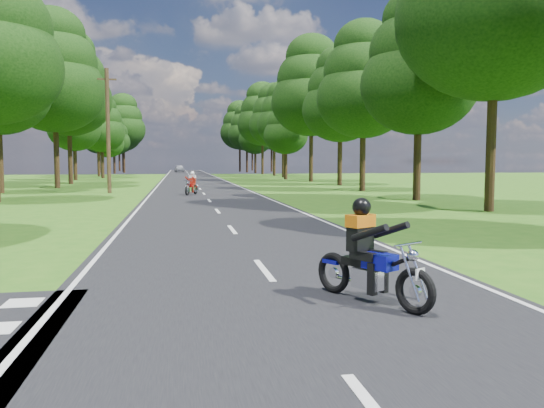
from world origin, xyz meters
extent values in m
plane|color=#2A5D15|center=(0.00, 0.00, 0.00)|extent=(160.00, 160.00, 0.00)
cube|color=black|center=(0.00, 50.00, 0.01)|extent=(7.00, 140.00, 0.02)
cube|color=silver|center=(0.00, 2.00, 0.02)|extent=(0.12, 2.00, 0.01)
cube|color=silver|center=(0.00, 8.00, 0.02)|extent=(0.12, 2.00, 0.01)
cube|color=silver|center=(0.00, 14.00, 0.02)|extent=(0.12, 2.00, 0.01)
cube|color=silver|center=(0.00, 20.00, 0.02)|extent=(0.12, 2.00, 0.01)
cube|color=silver|center=(0.00, 26.00, 0.02)|extent=(0.12, 2.00, 0.01)
cube|color=silver|center=(0.00, 32.00, 0.02)|extent=(0.12, 2.00, 0.01)
cube|color=silver|center=(0.00, 38.00, 0.02)|extent=(0.12, 2.00, 0.01)
cube|color=silver|center=(0.00, 44.00, 0.02)|extent=(0.12, 2.00, 0.01)
cube|color=silver|center=(0.00, 50.00, 0.02)|extent=(0.12, 2.00, 0.01)
cube|color=silver|center=(0.00, 56.00, 0.02)|extent=(0.12, 2.00, 0.01)
cube|color=silver|center=(0.00, 62.00, 0.02)|extent=(0.12, 2.00, 0.01)
cube|color=silver|center=(0.00, 68.00, 0.02)|extent=(0.12, 2.00, 0.01)
cube|color=silver|center=(0.00, 74.00, 0.02)|extent=(0.12, 2.00, 0.01)
cube|color=silver|center=(0.00, 80.00, 0.02)|extent=(0.12, 2.00, 0.01)
cube|color=silver|center=(0.00, 86.00, 0.02)|extent=(0.12, 2.00, 0.01)
cube|color=silver|center=(0.00, 92.00, 0.02)|extent=(0.12, 2.00, 0.01)
cube|color=silver|center=(0.00, 98.00, 0.02)|extent=(0.12, 2.00, 0.01)
cube|color=silver|center=(0.00, 104.00, 0.02)|extent=(0.12, 2.00, 0.01)
cube|color=silver|center=(0.00, 110.00, 0.02)|extent=(0.12, 2.00, 0.01)
cube|color=silver|center=(0.00, 116.00, 0.02)|extent=(0.12, 2.00, 0.01)
cube|color=silver|center=(-3.30, 50.00, 0.02)|extent=(0.10, 140.00, 0.01)
cube|color=silver|center=(3.30, 50.00, 0.02)|extent=(0.10, 140.00, 0.01)
cube|color=silver|center=(-3.80, 0.30, 0.02)|extent=(0.50, 0.50, 0.01)
cylinder|color=black|center=(-12.94, 29.18, 1.90)|extent=(0.40, 0.40, 3.79)
cylinder|color=black|center=(-10.82, 35.60, 2.16)|extent=(0.40, 0.40, 4.32)
ellipsoid|color=black|center=(-10.82, 35.60, 7.47)|extent=(7.56, 7.56, 6.42)
ellipsoid|color=black|center=(-10.82, 35.60, 9.58)|extent=(6.48, 6.48, 5.51)
ellipsoid|color=black|center=(-10.82, 35.60, 11.68)|extent=(4.86, 4.86, 4.13)
cylinder|color=black|center=(-11.26, 43.10, 2.20)|extent=(0.40, 0.40, 4.40)
ellipsoid|color=black|center=(-11.26, 43.10, 7.62)|extent=(7.71, 7.71, 6.55)
ellipsoid|color=black|center=(-11.26, 43.10, 9.77)|extent=(6.60, 6.60, 5.61)
ellipsoid|color=black|center=(-11.26, 43.10, 11.92)|extent=(4.95, 4.95, 4.21)
cylinder|color=black|center=(-12.61, 52.78, 1.60)|extent=(0.40, 0.40, 3.20)
ellipsoid|color=black|center=(-12.61, 52.78, 5.54)|extent=(5.60, 5.60, 4.76)
ellipsoid|color=black|center=(-12.61, 52.78, 7.10)|extent=(4.80, 4.80, 4.08)
ellipsoid|color=black|center=(-12.61, 52.78, 8.66)|extent=(3.60, 3.60, 3.06)
cylinder|color=black|center=(-10.75, 60.15, 1.61)|extent=(0.40, 0.40, 3.22)
ellipsoid|color=black|center=(-10.75, 60.15, 5.58)|extent=(5.64, 5.64, 4.79)
ellipsoid|color=black|center=(-10.75, 60.15, 7.15)|extent=(4.83, 4.83, 4.11)
ellipsoid|color=black|center=(-10.75, 60.15, 8.72)|extent=(3.62, 3.62, 3.08)
cylinder|color=black|center=(-12.29, 67.91, 1.80)|extent=(0.40, 0.40, 3.61)
ellipsoid|color=black|center=(-12.29, 67.91, 6.25)|extent=(6.31, 6.31, 5.37)
ellipsoid|color=black|center=(-12.29, 67.91, 8.01)|extent=(5.41, 5.41, 4.60)
ellipsoid|color=black|center=(-12.29, 67.91, 9.76)|extent=(4.06, 4.06, 3.45)
cylinder|color=black|center=(-11.94, 75.74, 1.33)|extent=(0.40, 0.40, 2.67)
ellipsoid|color=black|center=(-11.94, 75.74, 4.62)|extent=(4.67, 4.67, 3.97)
ellipsoid|color=black|center=(-11.94, 75.74, 5.92)|extent=(4.00, 4.00, 3.40)
ellipsoid|color=black|center=(-11.94, 75.74, 7.22)|extent=(3.00, 3.00, 2.55)
cylinder|color=black|center=(-12.18, 84.90, 1.54)|extent=(0.40, 0.40, 3.09)
ellipsoid|color=black|center=(-12.18, 84.90, 5.34)|extent=(5.40, 5.40, 4.59)
ellipsoid|color=black|center=(-12.18, 84.90, 6.85)|extent=(4.63, 4.63, 3.93)
ellipsoid|color=black|center=(-12.18, 84.90, 8.35)|extent=(3.47, 3.47, 2.95)
cylinder|color=black|center=(-11.23, 91.41, 2.24)|extent=(0.40, 0.40, 4.48)
ellipsoid|color=black|center=(-11.23, 91.41, 7.75)|extent=(7.84, 7.84, 6.66)
ellipsoid|color=black|center=(-11.23, 91.41, 9.94)|extent=(6.72, 6.72, 5.71)
ellipsoid|color=black|center=(-11.23, 91.41, 12.12)|extent=(5.04, 5.04, 4.28)
cylinder|color=black|center=(-12.28, 100.39, 2.05)|extent=(0.40, 0.40, 4.09)
ellipsoid|color=black|center=(-12.28, 100.39, 7.09)|extent=(7.16, 7.16, 6.09)
ellipsoid|color=black|center=(-12.28, 100.39, 9.08)|extent=(6.14, 6.14, 5.22)
ellipsoid|color=black|center=(-12.28, 100.39, 11.08)|extent=(4.61, 4.61, 3.92)
cylinder|color=black|center=(11.06, 12.20, 2.28)|extent=(0.40, 0.40, 4.56)
ellipsoid|color=black|center=(11.06, 12.20, 7.89)|extent=(7.98, 7.98, 6.78)
cylinder|color=black|center=(10.92, 18.69, 1.75)|extent=(0.40, 0.40, 3.49)
ellipsoid|color=black|center=(10.92, 18.69, 6.05)|extent=(6.12, 6.12, 5.20)
ellipsoid|color=black|center=(10.92, 18.69, 7.75)|extent=(5.24, 5.24, 4.46)
ellipsoid|color=black|center=(10.92, 18.69, 9.46)|extent=(3.93, 3.93, 3.34)
cylinder|color=black|center=(11.06, 27.58, 1.85)|extent=(0.40, 0.40, 3.69)
ellipsoid|color=black|center=(11.06, 27.58, 6.39)|extent=(6.46, 6.46, 5.49)
ellipsoid|color=black|center=(11.06, 27.58, 8.19)|extent=(5.54, 5.54, 4.71)
ellipsoid|color=black|center=(11.06, 27.58, 9.99)|extent=(4.15, 4.15, 3.53)
cylinder|color=black|center=(12.17, 36.42, 1.87)|extent=(0.40, 0.40, 3.74)
ellipsoid|color=black|center=(12.17, 36.42, 6.48)|extent=(6.55, 6.55, 5.57)
ellipsoid|color=black|center=(12.17, 36.42, 8.31)|extent=(5.62, 5.62, 4.77)
ellipsoid|color=black|center=(12.17, 36.42, 10.13)|extent=(4.21, 4.21, 3.58)
cylinder|color=black|center=(11.72, 44.72, 2.32)|extent=(0.40, 0.40, 4.64)
ellipsoid|color=black|center=(11.72, 44.72, 8.04)|extent=(8.12, 8.12, 6.91)
ellipsoid|color=black|center=(11.72, 44.72, 10.30)|extent=(6.96, 6.96, 5.92)
ellipsoid|color=black|center=(11.72, 44.72, 12.56)|extent=(5.22, 5.22, 4.44)
cylinder|color=black|center=(10.55, 51.92, 1.45)|extent=(0.40, 0.40, 2.91)
ellipsoid|color=black|center=(10.55, 51.92, 5.03)|extent=(5.09, 5.09, 4.33)
ellipsoid|color=black|center=(10.55, 51.92, 6.45)|extent=(4.36, 4.36, 3.71)
ellipsoid|color=black|center=(10.55, 51.92, 7.87)|extent=(3.27, 3.27, 2.78)
cylinder|color=black|center=(11.77, 59.40, 1.94)|extent=(0.40, 0.40, 3.88)
ellipsoid|color=black|center=(11.77, 59.40, 6.71)|extent=(6.78, 6.78, 5.77)
ellipsoid|color=black|center=(11.77, 59.40, 8.60)|extent=(5.81, 5.81, 4.94)
ellipsoid|color=black|center=(11.77, 59.40, 10.49)|extent=(4.36, 4.36, 3.71)
cylinder|color=black|center=(12.10, 67.87, 2.09)|extent=(0.40, 0.40, 4.18)
ellipsoid|color=black|center=(12.10, 67.87, 7.23)|extent=(7.31, 7.31, 6.21)
ellipsoid|color=black|center=(12.10, 67.87, 9.27)|extent=(6.27, 6.27, 5.33)
ellipsoid|color=black|center=(12.10, 67.87, 11.31)|extent=(4.70, 4.70, 4.00)
cylinder|color=black|center=(11.80, 76.83, 2.32)|extent=(0.40, 0.40, 4.63)
ellipsoid|color=black|center=(11.80, 76.83, 8.02)|extent=(8.11, 8.11, 6.89)
ellipsoid|color=black|center=(11.80, 76.83, 10.28)|extent=(6.95, 6.95, 5.91)
ellipsoid|color=black|center=(11.80, 76.83, 12.54)|extent=(5.21, 5.21, 4.43)
cylinder|color=black|center=(11.69, 84.12, 1.68)|extent=(0.40, 0.40, 3.36)
ellipsoid|color=black|center=(11.69, 84.12, 5.82)|extent=(5.88, 5.88, 5.00)
ellipsoid|color=black|center=(11.69, 84.12, 7.46)|extent=(5.04, 5.04, 4.29)
ellipsoid|color=black|center=(11.69, 84.12, 9.10)|extent=(3.78, 3.78, 3.21)
cylinder|color=black|center=(11.14, 91.34, 2.04)|extent=(0.40, 0.40, 4.09)
ellipsoid|color=black|center=(11.14, 91.34, 7.07)|extent=(7.15, 7.15, 6.08)
ellipsoid|color=black|center=(11.14, 91.34, 9.07)|extent=(6.13, 6.13, 5.21)
ellipsoid|color=black|center=(11.14, 91.34, 11.06)|extent=(4.60, 4.60, 3.91)
cylinder|color=black|center=(10.68, 99.10, 2.24)|extent=(0.40, 0.40, 4.48)
ellipsoid|color=black|center=(10.68, 99.10, 7.76)|extent=(7.84, 7.84, 6.66)
ellipsoid|color=black|center=(10.68, 99.10, 9.94)|extent=(6.72, 6.72, 5.71)
ellipsoid|color=black|center=(10.68, 99.10, 12.13)|extent=(5.04, 5.04, 4.28)
cylinder|color=black|center=(-14.00, 110.00, 1.92)|extent=(0.40, 0.40, 3.84)
ellipsoid|color=black|center=(-14.00, 110.00, 6.65)|extent=(6.72, 6.72, 5.71)
ellipsoid|color=black|center=(-14.00, 110.00, 8.52)|extent=(5.76, 5.76, 4.90)
ellipsoid|color=black|center=(-14.00, 110.00, 10.39)|extent=(4.32, 4.32, 3.67)
cylinder|color=black|center=(15.00, 112.00, 2.08)|extent=(0.40, 0.40, 4.16)
ellipsoid|color=black|center=(15.00, 112.00, 7.20)|extent=(7.28, 7.28, 6.19)
ellipsoid|color=black|center=(15.00, 112.00, 9.23)|extent=(6.24, 6.24, 5.30)
ellipsoid|color=black|center=(15.00, 112.00, 11.26)|extent=(4.68, 4.68, 3.98)
cylinder|color=black|center=(-16.00, 95.00, 1.76)|extent=(0.40, 0.40, 3.52)
ellipsoid|color=black|center=(-16.00, 95.00, 6.09)|extent=(6.16, 6.16, 5.24)
ellipsoid|color=black|center=(-16.00, 95.00, 7.81)|extent=(5.28, 5.28, 4.49)
ellipsoid|color=black|center=(-16.00, 95.00, 9.53)|extent=(3.96, 3.96, 3.37)
cylinder|color=black|center=(17.00, 98.00, 2.24)|extent=(0.40, 0.40, 4.48)
ellipsoid|color=black|center=(17.00, 98.00, 7.76)|extent=(7.84, 7.84, 6.66)
ellipsoid|color=black|center=(17.00, 98.00, 9.94)|extent=(6.72, 6.72, 5.71)
ellipsoid|color=black|center=(17.00, 98.00, 12.12)|extent=(5.04, 5.04, 4.28)
cylinder|color=#382616|center=(-6.00, 28.00, 4.00)|extent=(0.26, 0.26, 8.00)
cube|color=#382616|center=(-6.00, 28.00, 7.30)|extent=(1.20, 0.10, 0.10)
imported|color=#B8BAC0|center=(-1.39, 95.88, 0.72)|extent=(2.02, 4.23, 1.40)
camera|label=1|loc=(-1.56, -7.71, 2.06)|focal=35.00mm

